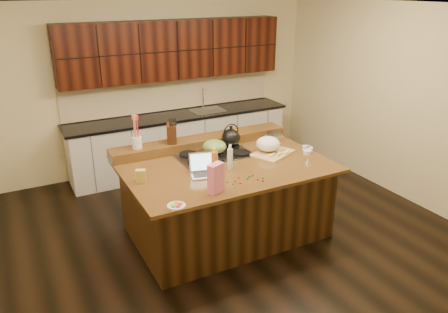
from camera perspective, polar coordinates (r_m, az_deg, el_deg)
room at (r=5.01m, az=0.27°, el=3.54°), size 5.52×5.02×2.72m
island at (r=5.35m, az=0.25°, el=-5.52°), size 2.40×1.60×0.92m
back_ledge at (r=5.73m, az=-3.01°, el=1.93°), size 2.40×0.30×0.12m
cooktop at (r=5.40m, az=-1.23°, el=0.23°), size 0.92×0.52×0.05m
back_counter at (r=7.18m, az=-5.95°, el=5.95°), size 3.70×0.66×2.40m
kettle at (r=5.59m, az=0.92°, el=2.49°), size 0.32×0.32×0.22m
green_bowl at (r=5.37m, az=-1.24°, el=1.32°), size 0.36×0.36×0.16m
laptop at (r=4.89m, az=-2.52°, el=-1.60°), size 0.38×0.33×0.23m
oil_bottle at (r=4.83m, az=-1.27°, el=-0.93°), size 0.09×0.09×0.27m
vinegar_bottle at (r=4.97m, az=0.79°, el=-0.38°), size 0.08×0.08×0.25m
wooden_tray at (r=5.50m, az=5.89°, el=1.38°), size 0.63×0.56×0.21m
ramekin_a at (r=5.57m, az=10.83°, el=0.56°), size 0.13×0.13×0.04m
ramekin_b at (r=5.67m, az=11.05°, el=0.95°), size 0.12×0.12×0.04m
ramekin_c at (r=5.72m, az=10.70°, el=1.13°), size 0.13×0.13×0.04m
strainer_bowl at (r=5.96m, az=6.50°, el=2.45°), size 0.30×0.30×0.09m
kitchen_timer at (r=5.25m, az=10.90°, el=-0.61°), size 0.08×0.08×0.07m
pink_bag at (r=4.41m, az=-1.08°, el=-2.86°), size 0.19×0.15×0.31m
candy_plate at (r=4.23m, az=-6.23°, el=-6.40°), size 0.23×0.23×0.01m
package_box at (r=4.75m, az=-10.82°, el=-2.53°), size 0.12×0.11×0.15m
utensil_crock at (r=5.41m, az=-11.28°, el=1.79°), size 0.15×0.15×0.14m
knife_block at (r=5.52m, az=-6.84°, el=3.02°), size 0.18×0.22×0.24m
gumdrop_0 at (r=4.75m, az=4.44°, el=-3.03°), size 0.02×0.02×0.02m
gumdrop_1 at (r=4.83m, az=3.38°, el=-2.56°), size 0.02×0.02×0.02m
gumdrop_2 at (r=4.88m, az=3.85°, el=-2.32°), size 0.02×0.02×0.02m
gumdrop_3 at (r=4.75m, az=0.05°, el=-2.94°), size 0.02×0.02×0.02m
gumdrop_4 at (r=4.79m, az=2.01°, el=-2.74°), size 0.02×0.02×0.02m
gumdrop_5 at (r=4.64m, az=1.15°, el=-3.61°), size 0.02×0.02×0.02m
gumdrop_6 at (r=4.70m, az=1.49°, el=-3.23°), size 0.02×0.02×0.02m
gumdrop_7 at (r=4.77m, az=3.14°, el=-2.88°), size 0.02×0.02×0.02m
gumdrop_8 at (r=4.66m, az=2.15°, el=-3.48°), size 0.02×0.02×0.02m
gumdrop_9 at (r=4.86m, az=3.83°, el=-2.44°), size 0.02×0.02×0.02m
gumdrop_10 at (r=4.73m, az=5.10°, el=-3.18°), size 0.02×0.02×0.02m
gumdrop_11 at (r=4.80m, az=5.12°, el=-2.76°), size 0.02×0.02×0.02m
gumdrop_12 at (r=4.69m, az=0.47°, el=-3.32°), size 0.02×0.02×0.02m
gumdrop_13 at (r=4.77m, az=3.04°, el=-2.90°), size 0.02×0.02×0.02m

